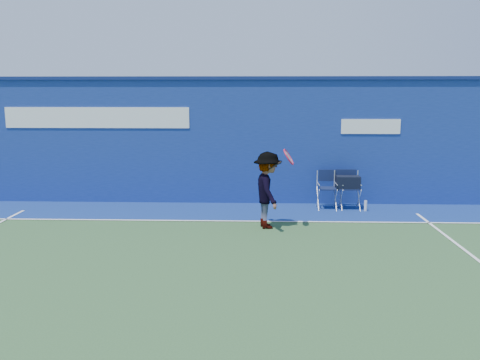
{
  "coord_description": "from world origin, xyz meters",
  "views": [
    {
      "loc": [
        0.9,
        -7.25,
        2.71
      ],
      "look_at": [
        0.56,
        2.6,
        1.0
      ],
      "focal_mm": 38.0,
      "sensor_mm": 36.0,
      "label": 1
    }
  ],
  "objects_px": {
    "directors_chair_right": "(347,193)",
    "tennis_player": "(268,190)",
    "water_bottle": "(366,206)",
    "directors_chair_left": "(329,197)"
  },
  "relations": [
    {
      "from": "directors_chair_right",
      "to": "water_bottle",
      "type": "height_order",
      "value": "directors_chair_right"
    },
    {
      "from": "directors_chair_right",
      "to": "water_bottle",
      "type": "relative_size",
      "value": 3.65
    },
    {
      "from": "directors_chair_right",
      "to": "tennis_player",
      "type": "height_order",
      "value": "tennis_player"
    },
    {
      "from": "water_bottle",
      "to": "directors_chair_left",
      "type": "bearing_deg",
      "value": 164.11
    },
    {
      "from": "directors_chair_left",
      "to": "water_bottle",
      "type": "distance_m",
      "value": 0.85
    },
    {
      "from": "directors_chair_right",
      "to": "directors_chair_left",
      "type": "bearing_deg",
      "value": 174.76
    },
    {
      "from": "directors_chair_left",
      "to": "directors_chair_right",
      "type": "distance_m",
      "value": 0.42
    },
    {
      "from": "directors_chair_right",
      "to": "tennis_player",
      "type": "xyz_separation_m",
      "value": [
        -1.89,
        -1.7,
        0.39
      ]
    },
    {
      "from": "directors_chair_left",
      "to": "directors_chair_right",
      "type": "relative_size",
      "value": 0.99
    },
    {
      "from": "directors_chair_right",
      "to": "tennis_player",
      "type": "bearing_deg",
      "value": -138.1
    }
  ]
}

